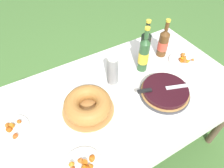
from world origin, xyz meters
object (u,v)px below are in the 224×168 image
object	(u,v)px
serving_knife	(162,89)
juice_bottle_red	(145,46)
berry_tart	(165,92)
cider_bottle_amber	(163,43)
snack_plate_near	(11,130)
cider_bottle_green	(144,55)
snack_plate_right	(83,167)
cup_stack	(113,71)
bundt_cake	(88,105)
snack_plate_left	(184,60)

from	to	relation	value
serving_knife	juice_bottle_red	bearing A→B (deg)	91.38
berry_tart	cider_bottle_amber	bearing A→B (deg)	53.48
juice_bottle_red	snack_plate_near	world-z (taller)	juice_bottle_red
cider_bottle_green	snack_plate_right	xyz separation A→B (m)	(-0.67, -0.44, -0.12)
cup_stack	juice_bottle_red	size ratio (longest dim) A/B	0.68
cider_bottle_amber	snack_plate_right	distance (m)	1.03
berry_tart	cider_bottle_amber	size ratio (longest dim) A/B	1.06
serving_knife	cider_bottle_green	size ratio (longest dim) A/B	1.04
serving_knife	cider_bottle_green	distance (m)	0.28
juice_bottle_red	cider_bottle_amber	bearing A→B (deg)	-6.54
bundt_cake	juice_bottle_red	xyz separation A→B (m)	(0.57, 0.21, 0.08)
serving_knife	berry_tart	bearing A→B (deg)	-0.00
cider_bottle_amber	snack_plate_right	xyz separation A→B (m)	(-0.90, -0.49, -0.10)
cider_bottle_amber	snack_plate_left	xyz separation A→B (m)	(0.10, -0.15, -0.10)
cider_bottle_green	snack_plate_left	distance (m)	0.36
serving_knife	bundt_cake	xyz separation A→B (m)	(-0.45, 0.13, -0.01)
snack_plate_right	cup_stack	bearing A→B (deg)	45.57
serving_knife	snack_plate_right	xyz separation A→B (m)	(-0.62, -0.17, -0.05)
cup_stack	cider_bottle_amber	distance (m)	0.49
serving_knife	cup_stack	xyz separation A→B (m)	(-0.21, 0.25, 0.05)
snack_plate_left	snack_plate_right	bearing A→B (deg)	-161.07
juice_bottle_red	bundt_cake	bearing A→B (deg)	-159.55
berry_tart	bundt_cake	size ratio (longest dim) A/B	1.02
berry_tart	bundt_cake	world-z (taller)	bundt_cake
cup_stack	snack_plate_right	size ratio (longest dim) A/B	1.08
cider_bottle_green	juice_bottle_red	xyz separation A→B (m)	(0.07, 0.08, -0.01)
snack_plate_near	cider_bottle_green	bearing A→B (deg)	2.85
snack_plate_left	berry_tart	bearing A→B (deg)	-152.48
cider_bottle_amber	snack_plate_left	size ratio (longest dim) A/B	1.33
snack_plate_left	bundt_cake	bearing A→B (deg)	-177.29
snack_plate_near	snack_plate_right	size ratio (longest dim) A/B	0.98
serving_knife	juice_bottle_red	size ratio (longest dim) A/B	1.08
cider_bottle_green	snack_plate_near	xyz separation A→B (m)	(-0.93, -0.05, -0.12)
bundt_cake	snack_plate_right	bearing A→B (deg)	-119.73
berry_tart	snack_plate_near	bearing A→B (deg)	166.13
snack_plate_left	snack_plate_right	xyz separation A→B (m)	(-0.99, -0.34, -0.00)
berry_tart	cider_bottle_green	size ratio (longest dim) A/B	0.93
juice_bottle_red	snack_plate_near	size ratio (longest dim) A/B	1.62
cup_stack	snack_plate_right	distance (m)	0.60
berry_tart	juice_bottle_red	world-z (taller)	juice_bottle_red
bundt_cake	snack_plate_near	bearing A→B (deg)	168.67
cup_stack	cider_bottle_amber	xyz separation A→B (m)	(0.48, 0.07, -0.00)
berry_tart	snack_plate_left	distance (m)	0.38
snack_plate_near	cider_bottle_amber	bearing A→B (deg)	5.19
bundt_cake	snack_plate_right	size ratio (longest dim) A/B	1.50
cider_bottle_amber	snack_plate_left	world-z (taller)	cider_bottle_amber
bundt_cake	cider_bottle_green	world-z (taller)	cider_bottle_green
snack_plate_near	snack_plate_left	world-z (taller)	snack_plate_left
cider_bottle_amber	snack_plate_right	bearing A→B (deg)	-151.14
cup_stack	cider_bottle_amber	world-z (taller)	cider_bottle_amber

